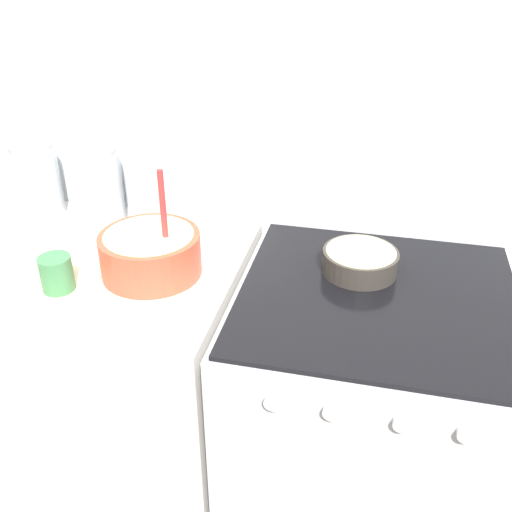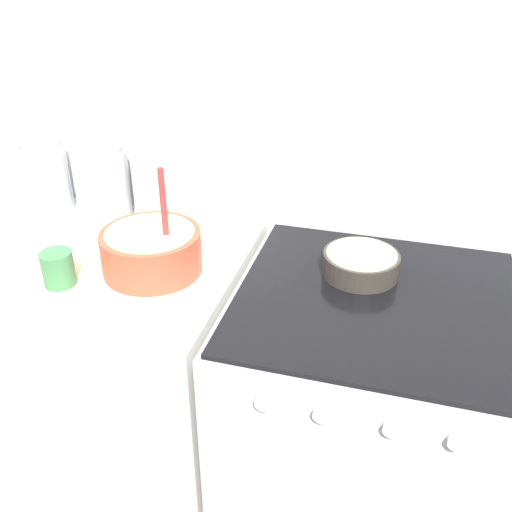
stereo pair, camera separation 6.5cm
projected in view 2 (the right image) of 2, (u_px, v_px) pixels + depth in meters
The scene contains 10 objects.
wall_back at pixel (270, 137), 1.71m from camera, with size 4.66×0.05×2.40m.
countertop_cabinet at pixel (116, 379), 1.86m from camera, with size 0.83×0.70×0.93m.
stove at pixel (360, 429), 1.67m from camera, with size 0.73×0.71×0.93m.
mixing_bowl at pixel (151, 249), 1.53m from camera, with size 0.27×0.27×0.30m.
baking_pan at pixel (361, 263), 1.53m from camera, with size 0.20×0.20×0.06m.
storage_jar_left at pixel (47, 181), 1.86m from camera, with size 0.14×0.14×0.23m.
storage_jar_middle at pixel (103, 187), 1.81m from camera, with size 0.17×0.17×0.24m.
storage_jar_right at pixel (162, 190), 1.75m from camera, with size 0.17×0.17×0.27m.
tin_can at pixel (58, 269), 1.47m from camera, with size 0.08×0.08×0.10m.
recipe_page at pixel (44, 282), 1.50m from camera, with size 0.26×0.32×0.01m.
Camera 2 is at (0.41, -0.89, 1.74)m, focal length 40.00 mm.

